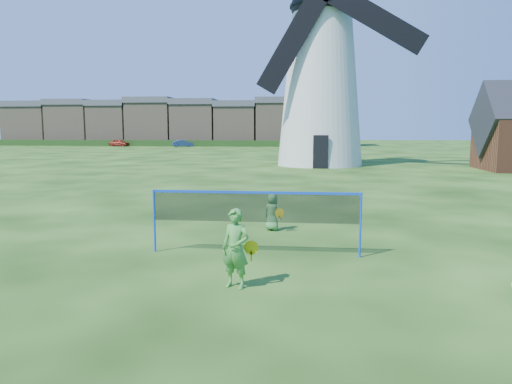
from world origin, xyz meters
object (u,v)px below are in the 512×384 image
Objects in this scene: windmill at (321,76)px; car_right at (183,143)px; player_boy at (273,212)px; player_girl at (236,249)px; badminton_net at (255,208)px; car_left at (119,143)px.

windmill is 41.32m from car_right.
player_boy is 0.33× the size of car_right.
player_girl is 1.39× the size of player_boy.
windmill is at bearing 105.14° from player_girl.
badminton_net is 4.56× the size of player_boy.
car_right is (-18.43, 65.85, -0.22)m from player_girl.
windmill is 13.53× the size of player_girl.
car_right is (-20.70, 35.15, -6.62)m from windmill.
badminton_net reaches higher than player_boy.
badminton_net reaches higher than car_left.
player_girl is at bearing -92.31° from badminton_net.
badminton_net is at bearing 108.54° from player_boy.
car_left is at bearing 114.53° from badminton_net.
badminton_net is at bearing -143.84° from car_left.
badminton_net reaches higher than car_right.
windmill is 48.43m from car_left.
player_boy is at bearing 85.51° from badminton_net.
player_boy is (-1.95, -25.45, -6.61)m from windmill.
windmill is at bearing -127.25° from car_left.
windmill is 31.45m from player_girl.
player_boy is 0.33× the size of car_left.
car_right is (10.85, -1.00, -0.03)m from car_left.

